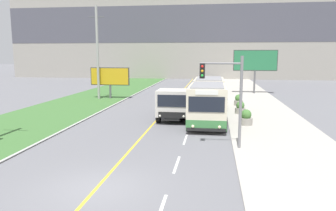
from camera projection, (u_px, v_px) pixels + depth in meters
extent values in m
plane|color=slate|center=(96.00, 188.00, 12.58)|extent=(300.00, 300.00, 0.00)
cube|color=#ADA89E|center=(330.00, 201.00, 11.40)|extent=(6.00, 140.00, 0.08)
cube|color=gold|center=(96.00, 188.00, 12.58)|extent=(0.14, 140.00, 0.01)
cube|color=silver|center=(161.00, 210.00, 10.83)|extent=(0.12, 2.40, 0.01)
cube|color=silver|center=(177.00, 164.00, 15.33)|extent=(0.12, 2.40, 0.01)
cube|color=silver|center=(185.00, 139.00, 19.83)|extent=(0.12, 2.40, 0.01)
cube|color=silver|center=(191.00, 124.00, 24.33)|extent=(0.12, 2.40, 0.01)
cube|color=silver|center=(195.00, 113.00, 28.83)|extent=(0.12, 2.40, 0.01)
cube|color=silver|center=(197.00, 105.00, 33.33)|extent=(0.12, 2.40, 0.01)
cube|color=silver|center=(199.00, 99.00, 37.83)|extent=(0.12, 2.40, 0.01)
cube|color=silver|center=(201.00, 94.00, 42.32)|extent=(0.12, 2.40, 0.01)
cube|color=silver|center=(202.00, 90.00, 46.82)|extent=(0.12, 2.40, 0.01)
cube|color=silver|center=(203.00, 87.00, 51.32)|extent=(0.12, 2.40, 0.01)
cube|color=gray|center=(195.00, 28.00, 70.24)|extent=(80.00, 8.00, 21.41)
cube|color=#4C4C56|center=(193.00, 24.00, 66.22)|extent=(80.00, 0.04, 7.49)
cube|color=beige|center=(207.00, 104.00, 23.23)|extent=(2.57, 5.51, 2.65)
cube|color=#3D7F42|center=(207.00, 118.00, 23.38)|extent=(2.59, 5.53, 0.70)
cube|color=black|center=(207.00, 99.00, 23.17)|extent=(2.60, 5.07, 0.93)
cube|color=gray|center=(208.00, 85.00, 23.01)|extent=(2.19, 4.96, 0.08)
cube|color=beige|center=(209.00, 93.00, 29.50)|extent=(2.57, 5.51, 2.65)
cube|color=#3D7F42|center=(209.00, 104.00, 29.65)|extent=(2.59, 5.53, 0.70)
cube|color=black|center=(209.00, 89.00, 29.44)|extent=(2.60, 5.07, 0.93)
cube|color=gray|center=(209.00, 78.00, 29.29)|extent=(2.19, 4.96, 0.08)
cube|color=#474747|center=(208.00, 98.00, 26.36)|extent=(2.37, 0.90, 2.44)
cube|color=black|center=(206.00, 104.00, 20.45)|extent=(2.26, 0.04, 0.97)
cube|color=black|center=(206.00, 130.00, 20.69)|extent=(2.52, 0.06, 0.20)
sphere|color=#F4EAB2|center=(193.00, 126.00, 20.77)|extent=(0.20, 0.20, 0.20)
sphere|color=#F4EAB2|center=(219.00, 127.00, 20.54)|extent=(0.20, 0.20, 0.20)
cube|color=white|center=(207.00, 93.00, 20.33)|extent=(1.41, 0.04, 0.28)
cylinder|color=black|center=(188.00, 123.00, 22.06)|extent=(0.28, 1.00, 1.00)
cylinder|color=black|center=(225.00, 124.00, 21.72)|extent=(0.28, 1.00, 1.00)
cylinder|color=black|center=(192.00, 114.00, 25.29)|extent=(0.28, 1.00, 1.00)
cylinder|color=black|center=(224.00, 115.00, 24.95)|extent=(0.28, 1.00, 1.00)
cylinder|color=black|center=(196.00, 104.00, 30.38)|extent=(0.28, 1.00, 1.00)
cylinder|color=black|center=(222.00, 105.00, 30.04)|extent=(0.28, 1.00, 1.00)
cube|color=black|center=(177.00, 112.00, 26.64)|extent=(1.10, 6.16, 0.20)
cube|color=beige|center=(174.00, 103.00, 24.60)|extent=(2.45, 2.32, 1.93)
cube|color=black|center=(172.00, 101.00, 23.40)|extent=(2.09, 0.04, 0.87)
cube|color=black|center=(172.00, 115.00, 23.55)|extent=(1.96, 0.06, 0.44)
sphere|color=silver|center=(160.00, 116.00, 23.67)|extent=(0.18, 0.18, 0.18)
sphere|color=silver|center=(184.00, 116.00, 23.43)|extent=(0.18, 0.18, 0.18)
cube|color=slate|center=(178.00, 108.00, 27.87)|extent=(2.33, 3.59, 0.12)
cube|color=slate|center=(166.00, 100.00, 27.93)|extent=(0.12, 3.59, 1.36)
cube|color=slate|center=(191.00, 101.00, 27.62)|extent=(0.12, 3.59, 1.36)
cube|color=slate|center=(176.00, 103.00, 26.08)|extent=(2.33, 0.12, 1.36)
cube|color=slate|center=(181.00, 98.00, 29.47)|extent=(2.33, 0.12, 1.36)
cube|color=slate|center=(176.00, 93.00, 25.95)|extent=(2.33, 0.12, 0.24)
cylinder|color=black|center=(159.00, 116.00, 24.68)|extent=(0.30, 1.04, 1.04)
cylinder|color=black|center=(188.00, 116.00, 24.37)|extent=(0.30, 1.04, 1.04)
cylinder|color=black|center=(166.00, 108.00, 28.22)|extent=(0.30, 1.04, 1.04)
cylinder|color=black|center=(192.00, 109.00, 27.90)|extent=(0.30, 1.04, 1.04)
cube|color=black|center=(209.00, 90.00, 43.15)|extent=(1.80, 4.30, 0.61)
cube|color=black|center=(209.00, 85.00, 43.15)|extent=(1.53, 2.37, 0.65)
cylinder|color=black|center=(203.00, 92.00, 42.02)|extent=(0.18, 0.62, 0.62)
cylinder|color=black|center=(215.00, 92.00, 41.80)|extent=(0.18, 0.62, 0.62)
cylinder|color=black|center=(203.00, 90.00, 44.55)|extent=(0.18, 0.62, 0.62)
cylinder|color=black|center=(215.00, 90.00, 44.32)|extent=(0.18, 0.62, 0.62)
cylinder|color=#9E9E99|center=(98.00, 53.00, 36.97)|extent=(0.28, 0.28, 10.46)
cylinder|color=#4C4C4C|center=(96.00, 17.00, 36.36)|extent=(1.80, 0.08, 0.08)
cylinder|color=slate|center=(241.00, 103.00, 17.42)|extent=(0.16, 0.16, 5.03)
cylinder|color=slate|center=(221.00, 63.00, 17.24)|extent=(2.20, 0.10, 0.10)
cube|color=black|center=(202.00, 71.00, 17.44)|extent=(0.28, 0.24, 0.80)
sphere|color=red|center=(202.00, 66.00, 17.27)|extent=(0.14, 0.14, 0.14)
sphere|color=orange|center=(202.00, 71.00, 17.31)|extent=(0.14, 0.14, 0.14)
sphere|color=green|center=(202.00, 76.00, 17.35)|extent=(0.14, 0.14, 0.14)
cylinder|color=#59595B|center=(254.00, 82.00, 42.38)|extent=(0.24, 0.24, 3.07)
cube|color=#333333|center=(255.00, 60.00, 41.95)|extent=(5.54, 0.20, 2.66)
cube|color=#287547|center=(255.00, 60.00, 41.84)|extent=(5.38, 0.02, 2.50)
cylinder|color=#59595B|center=(110.00, 91.00, 38.06)|extent=(0.24, 0.24, 1.64)
cube|color=#333333|center=(110.00, 76.00, 37.79)|extent=(4.57, 0.20, 2.04)
cube|color=gold|center=(110.00, 76.00, 37.68)|extent=(4.41, 0.02, 1.88)
cylinder|color=gray|center=(246.00, 121.00, 23.54)|extent=(0.92, 0.92, 0.49)
sphere|color=#477A38|center=(246.00, 114.00, 23.47)|extent=(0.74, 0.74, 0.74)
cylinder|color=gray|center=(240.00, 111.00, 28.03)|extent=(0.88, 0.88, 0.47)
sphere|color=#477A38|center=(240.00, 105.00, 27.96)|extent=(0.70, 0.70, 0.70)
cylinder|color=gray|center=(238.00, 103.00, 32.48)|extent=(0.88, 0.88, 0.49)
sphere|color=#477A38|center=(239.00, 98.00, 32.40)|extent=(0.71, 0.71, 0.71)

